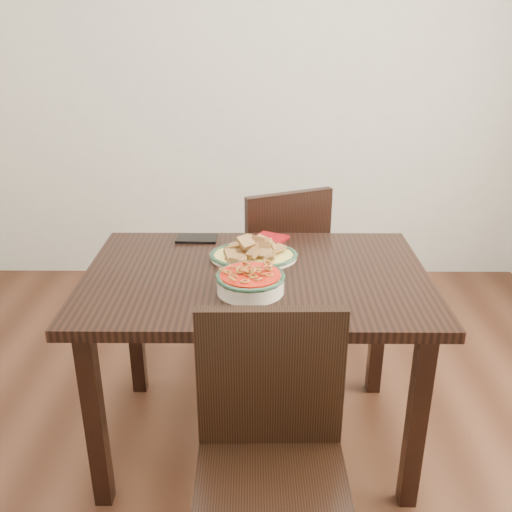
{
  "coord_description": "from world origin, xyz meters",
  "views": [
    {
      "loc": [
        0.03,
        -1.8,
        1.62
      ],
      "look_at": [
        0.02,
        0.1,
        0.81
      ],
      "focal_mm": 40.0,
      "sensor_mm": 36.0,
      "label": 1
    }
  ],
  "objects_px": {
    "fish_plate": "(254,248)",
    "smartphone": "(197,239)",
    "dining_table": "(256,296)",
    "chair_near": "(271,451)",
    "noodle_bowl": "(250,280)",
    "chair_far": "(278,264)"
  },
  "relations": [
    {
      "from": "chair_near",
      "to": "fish_plate",
      "type": "height_order",
      "value": "chair_near"
    },
    {
      "from": "fish_plate",
      "to": "dining_table",
      "type": "bearing_deg",
      "value": -85.74
    },
    {
      "from": "fish_plate",
      "to": "smartphone",
      "type": "distance_m",
      "value": 0.31
    },
    {
      "from": "dining_table",
      "to": "fish_plate",
      "type": "relative_size",
      "value": 3.77
    },
    {
      "from": "noodle_bowl",
      "to": "smartphone",
      "type": "height_order",
      "value": "noodle_bowl"
    },
    {
      "from": "dining_table",
      "to": "smartphone",
      "type": "xyz_separation_m",
      "value": [
        -0.25,
        0.33,
        0.1
      ]
    },
    {
      "from": "dining_table",
      "to": "smartphone",
      "type": "distance_m",
      "value": 0.43
    },
    {
      "from": "chair_far",
      "to": "noodle_bowl",
      "type": "relative_size",
      "value": 3.73
    },
    {
      "from": "fish_plate",
      "to": "smartphone",
      "type": "height_order",
      "value": "fish_plate"
    },
    {
      "from": "chair_far",
      "to": "smartphone",
      "type": "distance_m",
      "value": 0.54
    },
    {
      "from": "chair_near",
      "to": "noodle_bowl",
      "type": "height_order",
      "value": "chair_near"
    },
    {
      "from": "dining_table",
      "to": "chair_far",
      "type": "relative_size",
      "value": 1.41
    },
    {
      "from": "dining_table",
      "to": "smartphone",
      "type": "relative_size",
      "value": 7.43
    },
    {
      "from": "chair_near",
      "to": "smartphone",
      "type": "relative_size",
      "value": 5.28
    },
    {
      "from": "dining_table",
      "to": "chair_near",
      "type": "bearing_deg",
      "value": -85.89
    },
    {
      "from": "chair_far",
      "to": "noodle_bowl",
      "type": "bearing_deg",
      "value": 57.64
    },
    {
      "from": "dining_table",
      "to": "chair_far",
      "type": "distance_m",
      "value": 0.68
    },
    {
      "from": "chair_near",
      "to": "noodle_bowl",
      "type": "distance_m",
      "value": 0.58
    },
    {
      "from": "dining_table",
      "to": "chair_near",
      "type": "xyz_separation_m",
      "value": [
        0.05,
        -0.64,
        -0.16
      ]
    },
    {
      "from": "dining_table",
      "to": "noodle_bowl",
      "type": "bearing_deg",
      "value": -97.03
    },
    {
      "from": "fish_plate",
      "to": "smartphone",
      "type": "relative_size",
      "value": 1.97
    },
    {
      "from": "dining_table",
      "to": "chair_far",
      "type": "bearing_deg",
      "value": 81.02
    }
  ]
}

